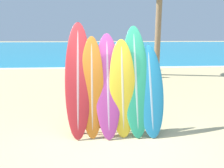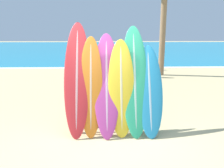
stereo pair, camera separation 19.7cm
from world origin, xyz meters
name	(u,v)px [view 2 (the right image)]	position (x,y,z in m)	size (l,w,h in m)	color
ground_plane	(110,145)	(0.00, 0.00, 0.00)	(160.00, 160.00, 0.00)	tan
ocean_water	(105,47)	(0.00, 40.29, 0.00)	(120.00, 60.00, 0.01)	teal
surfboard_rack	(113,111)	(0.09, 0.64, 0.51)	(2.00, 0.04, 0.95)	#47474C
surfboard_slot_0	(77,78)	(-0.72, 0.73, 1.26)	(0.58, 1.04, 2.53)	red
surfboard_slot_1	(91,86)	(-0.41, 0.67, 1.10)	(0.52, 0.81, 2.21)	orange
surfboard_slot_2	(107,84)	(-0.05, 0.70, 1.14)	(0.59, 1.05, 2.27)	#B23D8E
surfboard_slot_3	(121,87)	(0.27, 0.65, 1.07)	(0.59, 0.78, 2.14)	yellow
surfboard_slot_4	(135,80)	(0.58, 0.73, 1.22)	(0.60, 1.05, 2.45)	#289E70
surfboard_slot_5	(150,90)	(0.91, 0.64, 1.00)	(0.59, 0.90, 2.00)	teal
person_near_water	(87,57)	(-1.09, 8.69, 0.95)	(0.30, 0.27, 1.74)	beige
person_mid_beach	(141,55)	(2.30, 10.04, 0.95)	(0.29, 0.24, 1.73)	tan
person_far_left	(113,58)	(0.40, 8.51, 0.91)	(0.27, 0.28, 1.67)	#A87A5B
person_far_right	(144,61)	(2.02, 7.45, 0.89)	(0.25, 0.28, 1.64)	beige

